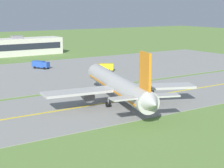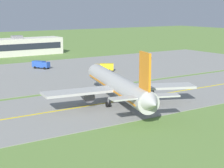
{
  "view_description": "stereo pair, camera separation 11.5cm",
  "coord_description": "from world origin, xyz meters",
  "px_view_note": "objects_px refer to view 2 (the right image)",
  "views": [
    {
      "loc": [
        -52.86,
        -67.06,
        20.17
      ],
      "look_at": [
        -7.96,
        0.19,
        4.0
      ],
      "focal_mm": 61.83,
      "sensor_mm": 36.0,
      "label": 1
    },
    {
      "loc": [
        -52.77,
        -67.12,
        20.17
      ],
      "look_at": [
        -7.96,
        0.19,
        4.0
      ],
      "focal_mm": 61.83,
      "sensor_mm": 36.0,
      "label": 2
    }
  ],
  "objects_px": {
    "airplane_lead": "(118,85)",
    "service_truck_baggage": "(104,67)",
    "service_truck_catering": "(146,55)",
    "service_truck_fuel": "(41,64)"
  },
  "relations": [
    {
      "from": "airplane_lead",
      "to": "service_truck_baggage",
      "type": "distance_m",
      "value": 42.29
    },
    {
      "from": "airplane_lead",
      "to": "service_truck_catering",
      "type": "distance_m",
      "value": 74.58
    },
    {
      "from": "airplane_lead",
      "to": "service_truck_baggage",
      "type": "xyz_separation_m",
      "value": [
        20.19,
        37.07,
        -2.6
      ]
    },
    {
      "from": "airplane_lead",
      "to": "service_truck_baggage",
      "type": "height_order",
      "value": "airplane_lead"
    },
    {
      "from": "airplane_lead",
      "to": "service_truck_catering",
      "type": "relative_size",
      "value": 6.25
    },
    {
      "from": "service_truck_baggage",
      "to": "service_truck_catering",
      "type": "xyz_separation_m",
      "value": [
        30.64,
        17.46,
        0.0
      ]
    },
    {
      "from": "airplane_lead",
      "to": "service_truck_baggage",
      "type": "relative_size",
      "value": 6.35
    },
    {
      "from": "service_truck_fuel",
      "to": "service_truck_catering",
      "type": "xyz_separation_m",
      "value": [
        45.0,
        0.86,
        0.0
      ]
    },
    {
      "from": "service_truck_baggage",
      "to": "service_truck_catering",
      "type": "height_order",
      "value": "service_truck_catering"
    },
    {
      "from": "airplane_lead",
      "to": "service_truck_fuel",
      "type": "distance_m",
      "value": 54.05
    }
  ]
}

